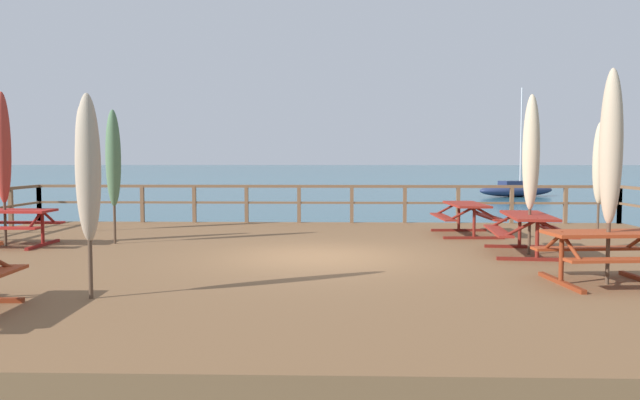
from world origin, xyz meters
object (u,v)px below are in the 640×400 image
at_px(picnic_table_back_right, 605,246).
at_px(patio_umbrella_short_mid, 88,169).
at_px(patio_umbrella_tall_mid_left, 600,164).
at_px(patio_umbrella_tall_back_right, 82,151).
at_px(picnic_table_mid_right, 528,225).
at_px(patio_umbrella_tall_front, 113,159).
at_px(sailboat_distant, 516,189).
at_px(picnic_table_back_left, 466,212).
at_px(picnic_table_mid_centre, 6,219).
at_px(patio_umbrella_tall_back_left, 611,148).
at_px(patio_umbrella_short_back, 531,153).
at_px(patio_umbrella_tall_mid_right, 3,148).

height_order(picnic_table_back_right, patio_umbrella_short_mid, patio_umbrella_short_mid).
bearing_deg(picnic_table_back_right, patio_umbrella_tall_mid_left, 68.39).
relative_size(patio_umbrella_tall_back_right, patio_umbrella_short_mid, 1.20).
relative_size(picnic_table_back_right, patio_umbrella_tall_back_right, 0.56).
xyz_separation_m(picnic_table_mid_right, patio_umbrella_tall_mid_left, (2.58, 3.03, 1.16)).
distance_m(patio_umbrella_tall_front, sailboat_distant, 35.98).
bearing_deg(picnic_table_back_left, picnic_table_mid_right, -79.36).
height_order(picnic_table_back_right, patio_umbrella_tall_front, patio_umbrella_tall_front).
bearing_deg(patio_umbrella_tall_back_right, picnic_table_mid_right, -19.09).
xyz_separation_m(picnic_table_mid_centre, sailboat_distant, (19.68, 31.77, -0.86)).
bearing_deg(sailboat_distant, patio_umbrella_tall_back_left, -103.89).
relative_size(picnic_table_mid_right, patio_umbrella_tall_back_right, 0.66).
bearing_deg(patio_umbrella_short_back, sailboat_distant, 74.52).
relative_size(picnic_table_back_left, patio_umbrella_tall_back_left, 0.62).
bearing_deg(picnic_table_back_right, patio_umbrella_tall_back_left, -63.61).
height_order(picnic_table_mid_centre, patio_umbrella_short_mid, patio_umbrella_short_mid).
height_order(picnic_table_back_left, patio_umbrella_tall_mid_left, patio_umbrella_tall_mid_left).
xyz_separation_m(patio_umbrella_tall_back_right, sailboat_distant, (19.13, 29.10, -2.33)).
bearing_deg(patio_umbrella_tall_back_left, picnic_table_back_right, 116.39).
height_order(picnic_table_mid_centre, patio_umbrella_tall_front, patio_umbrella_tall_front).
relative_size(picnic_table_mid_centre, patio_umbrella_tall_mid_right, 0.60).
distance_m(picnic_table_mid_centre, patio_umbrella_tall_front, 2.54).
xyz_separation_m(patio_umbrella_tall_mid_right, patio_umbrella_short_mid, (3.74, -4.80, -0.35)).
bearing_deg(patio_umbrella_short_mid, picnic_table_mid_right, 30.44).
distance_m(patio_umbrella_tall_back_right, patio_umbrella_short_back, 10.70).
bearing_deg(patio_umbrella_tall_mid_left, patio_umbrella_tall_front, -170.73).
bearing_deg(patio_umbrella_tall_front, patio_umbrella_short_mid, -73.16).
bearing_deg(patio_umbrella_short_mid, patio_umbrella_tall_back_left, 9.02).
bearing_deg(patio_umbrella_tall_mid_right, picnic_table_mid_centre, 107.37).
bearing_deg(picnic_table_back_right, patio_umbrella_short_back, 94.88).
xyz_separation_m(picnic_table_mid_centre, picnic_table_mid_right, (10.63, -0.82, 0.00)).
bearing_deg(picnic_table_back_right, patio_umbrella_tall_back_right, 148.43).
height_order(patio_umbrella_tall_mid_right, patio_umbrella_tall_mid_left, patio_umbrella_tall_mid_right).
distance_m(picnic_table_mid_centre, picnic_table_mid_right, 10.66).
bearing_deg(patio_umbrella_tall_mid_left, picnic_table_back_left, -179.46).
relative_size(picnic_table_back_right, picnic_table_back_left, 0.92).
bearing_deg(patio_umbrella_tall_front, patio_umbrella_tall_mid_right, -167.74).
bearing_deg(patio_umbrella_tall_front, patio_umbrella_tall_back_left, -25.33).
xyz_separation_m(picnic_table_back_right, patio_umbrella_tall_front, (-8.71, 4.09, 1.28)).
distance_m(patio_umbrella_tall_mid_right, patio_umbrella_short_mid, 6.10).
bearing_deg(patio_umbrella_tall_front, picnic_table_back_left, 12.65).
bearing_deg(picnic_table_mid_centre, patio_umbrella_tall_mid_left, 9.52).
xyz_separation_m(patio_umbrella_tall_back_right, patio_umbrella_tall_front, (1.62, -2.26, -0.20)).
xyz_separation_m(patio_umbrella_tall_mid_left, patio_umbrella_short_back, (-2.57, -3.09, 0.21)).
xyz_separation_m(picnic_table_mid_centre, patio_umbrella_tall_front, (2.16, 0.41, 1.28)).
xyz_separation_m(patio_umbrella_tall_mid_left, sailboat_distant, (6.47, 29.56, -2.02)).
distance_m(picnic_table_back_right, patio_umbrella_tall_mid_left, 6.45).
bearing_deg(picnic_table_back_right, picnic_table_mid_centre, 161.31).
relative_size(patio_umbrella_short_back, patio_umbrella_short_mid, 1.14).
relative_size(patio_umbrella_tall_mid_left, patio_umbrella_short_mid, 1.02).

